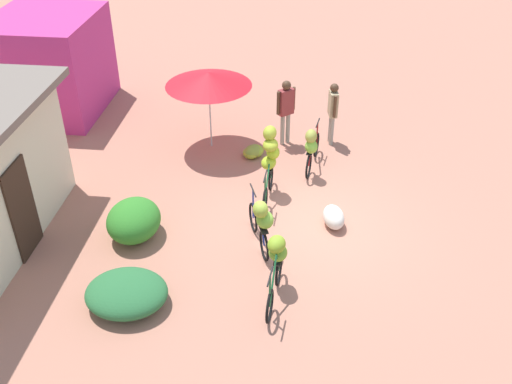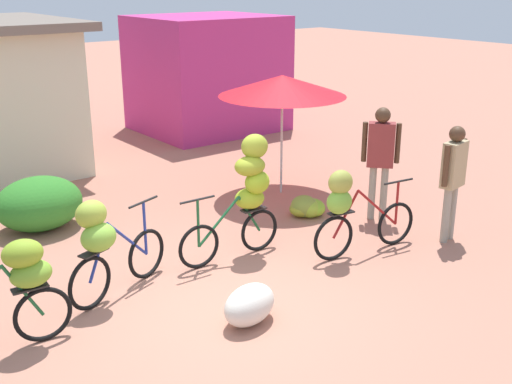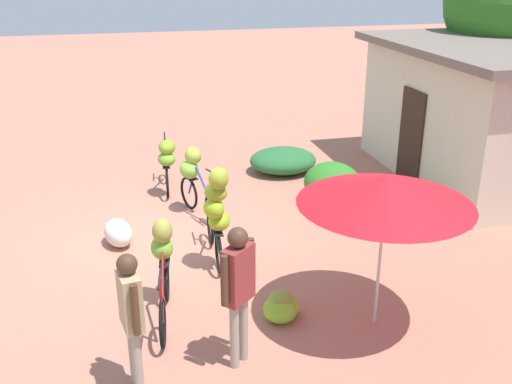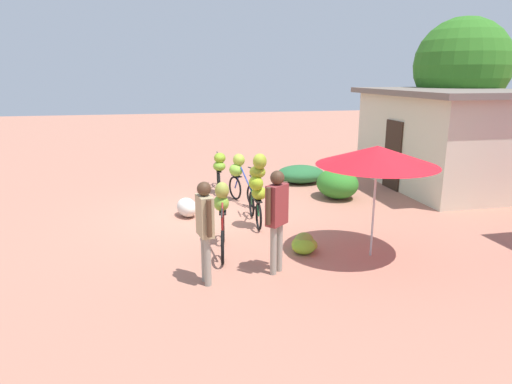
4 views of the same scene
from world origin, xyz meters
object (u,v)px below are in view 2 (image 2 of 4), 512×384
(bicycle_by_shop, at_px, (350,207))
(person_vendor, at_px, (381,151))
(shop_pink, at_px, (207,74))
(market_umbrella, at_px, (282,86))
(bicycle_near_pile, at_px, (104,241))
(produce_sack, at_px, (249,305))
(bicycle_center_loaded, at_px, (248,187))
(person_bystander, at_px, (453,172))
(banana_pile_on_ground, at_px, (307,207))
(bicycle_leftmost, at_px, (15,285))

(bicycle_by_shop, relative_size, person_vendor, 0.95)
(shop_pink, height_order, market_umbrella, shop_pink)
(shop_pink, distance_m, market_umbrella, 5.25)
(bicycle_near_pile, distance_m, produce_sack, 1.84)
(market_umbrella, bearing_deg, bicycle_near_pile, -157.10)
(shop_pink, bearing_deg, bicycle_center_loaded, -119.76)
(bicycle_by_shop, xyz_separation_m, person_bystander, (1.54, -0.48, 0.32))
(market_umbrella, bearing_deg, shop_pink, 70.37)
(market_umbrella, relative_size, person_vendor, 1.22)
(shop_pink, relative_size, person_vendor, 1.80)
(bicycle_near_pile, height_order, produce_sack, bicycle_near_pile)
(banana_pile_on_ground, bearing_deg, bicycle_center_loaded, -160.77)
(market_umbrella, distance_m, banana_pile_on_ground, 2.14)
(person_bystander, bearing_deg, bicycle_by_shop, 162.88)
(banana_pile_on_ground, height_order, person_bystander, person_bystander)
(banana_pile_on_ground, height_order, produce_sack, produce_sack)
(market_umbrella, distance_m, bicycle_by_shop, 3.07)
(bicycle_leftmost, height_order, produce_sack, bicycle_leftmost)
(produce_sack, bearing_deg, market_umbrella, 45.51)
(bicycle_leftmost, bearing_deg, bicycle_by_shop, -6.81)
(banana_pile_on_ground, relative_size, person_bystander, 0.40)
(bicycle_leftmost, distance_m, produce_sack, 2.44)
(banana_pile_on_ground, relative_size, person_vendor, 0.38)
(bicycle_leftmost, height_order, bicycle_near_pile, bicycle_near_pile)
(bicycle_by_shop, bearing_deg, bicycle_leftmost, 173.19)
(bicycle_center_loaded, distance_m, person_vendor, 2.41)
(bicycle_by_shop, height_order, person_vendor, person_vendor)
(bicycle_near_pile, distance_m, person_bystander, 4.86)
(person_vendor, bearing_deg, bicycle_by_shop, -152.19)
(produce_sack, distance_m, person_vendor, 3.84)
(bicycle_near_pile, xyz_separation_m, bicycle_by_shop, (3.11, -0.90, -0.03))
(person_vendor, bearing_deg, market_umbrella, 100.55)
(bicycle_leftmost, relative_size, bicycle_by_shop, 0.93)
(market_umbrella, relative_size, banana_pile_on_ground, 3.19)
(bicycle_center_loaded, relative_size, produce_sack, 2.38)
(shop_pink, height_order, bicycle_by_shop, shop_pink)
(bicycle_leftmost, relative_size, person_bystander, 0.93)
(shop_pink, height_order, banana_pile_on_ground, shop_pink)
(bicycle_center_loaded, xyz_separation_m, person_vendor, (2.40, -0.19, 0.13))
(bicycle_leftmost, xyz_separation_m, bicycle_center_loaded, (3.24, 0.41, 0.26))
(bicycle_near_pile, relative_size, bicycle_by_shop, 0.90)
(bicycle_center_loaded, bearing_deg, banana_pile_on_ground, 19.23)
(banana_pile_on_ground, bearing_deg, bicycle_leftmost, -168.64)
(person_vendor, bearing_deg, bicycle_leftmost, -177.76)
(bicycle_center_loaded, relative_size, person_vendor, 0.94)
(person_vendor, height_order, person_bystander, person_vendor)
(bicycle_center_loaded, bearing_deg, produce_sack, -126.72)
(market_umbrella, height_order, produce_sack, market_umbrella)
(market_umbrella, relative_size, bicycle_near_pile, 1.43)
(bicycle_center_loaded, distance_m, banana_pile_on_ground, 1.88)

